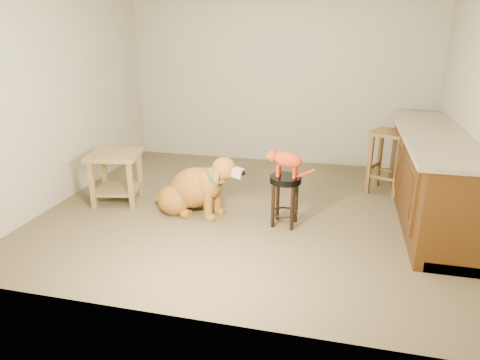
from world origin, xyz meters
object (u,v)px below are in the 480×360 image
(padded_stool, at_px, (285,191))
(golden_retriever, at_px, (195,189))
(wood_stool, at_px, (388,161))
(side_table, at_px, (116,170))
(tabby_kitten, at_px, (285,160))

(padded_stool, height_order, golden_retriever, golden_retriever)
(wood_stool, relative_size, golden_retriever, 0.68)
(side_table, distance_m, tabby_kitten, 2.05)
(padded_stool, height_order, wood_stool, wood_stool)
(padded_stool, distance_m, golden_retriever, 1.03)
(golden_retriever, bearing_deg, padded_stool, 10.54)
(side_table, bearing_deg, padded_stool, -5.24)
(padded_stool, bearing_deg, golden_retriever, 176.22)
(golden_retriever, xyz_separation_m, tabby_kitten, (1.01, -0.06, 0.43))
(padded_stool, xyz_separation_m, side_table, (-2.03, 0.19, 0.01))
(padded_stool, distance_m, wood_stool, 1.68)
(wood_stool, height_order, tabby_kitten, tabby_kitten)
(wood_stool, height_order, golden_retriever, wood_stool)
(wood_stool, bearing_deg, padded_stool, -131.66)
(golden_retriever, bearing_deg, side_table, -172.40)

